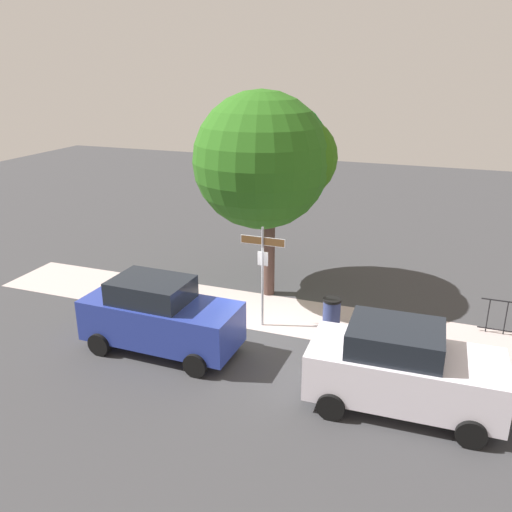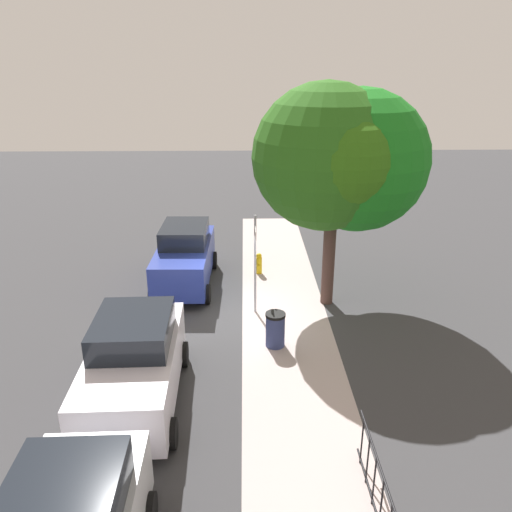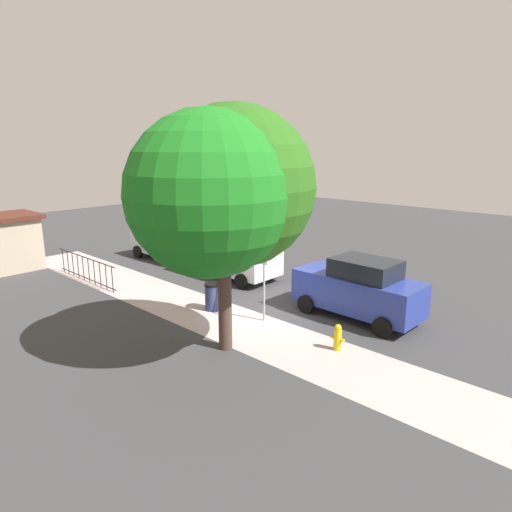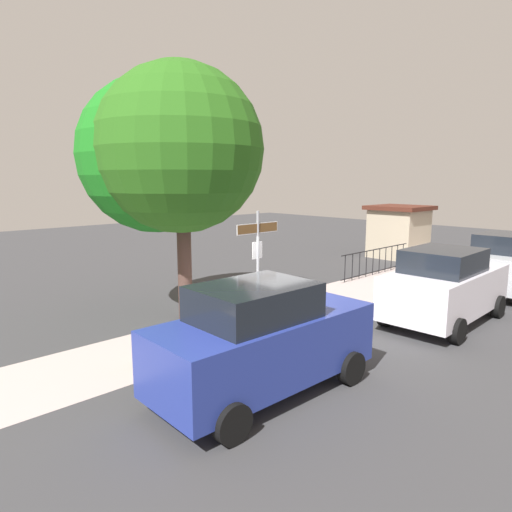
# 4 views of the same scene
# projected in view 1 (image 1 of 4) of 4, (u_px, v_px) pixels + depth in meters

# --- Properties ---
(ground_plane) EXTENTS (60.00, 60.00, 0.00)m
(ground_plane) POSITION_uv_depth(u_px,v_px,m) (263.00, 332.00, 15.89)
(ground_plane) COLOR #38383A
(sidewalk_strip) EXTENTS (24.00, 2.60, 0.00)m
(sidewalk_strip) POSITION_uv_depth(u_px,v_px,m) (339.00, 323.00, 16.38)
(sidewalk_strip) COLOR #B2A19E
(sidewalk_strip) RESTS_ON ground_plane
(street_sign) EXTENTS (1.35, 0.07, 3.12)m
(street_sign) POSITION_uv_depth(u_px,v_px,m) (263.00, 260.00, 15.59)
(street_sign) COLOR #9EA0A5
(street_sign) RESTS_ON ground_plane
(shade_tree) EXTENTS (4.53, 5.28, 6.82)m
(shade_tree) POSITION_uv_depth(u_px,v_px,m) (268.00, 160.00, 17.17)
(shade_tree) COLOR #48332C
(shade_tree) RESTS_ON ground_plane
(car_blue) EXTENTS (4.35, 2.00, 2.08)m
(car_blue) POSITION_uv_depth(u_px,v_px,m) (160.00, 316.00, 14.56)
(car_blue) COLOR navy
(car_blue) RESTS_ON ground_plane
(car_white) EXTENTS (4.36, 2.19, 2.05)m
(car_white) POSITION_uv_depth(u_px,v_px,m) (402.00, 369.00, 12.07)
(car_white) COLOR white
(car_white) RESTS_ON ground_plane
(fire_hydrant) EXTENTS (0.42, 0.22, 0.78)m
(fire_hydrant) POSITION_uv_depth(u_px,v_px,m) (177.00, 297.00, 17.33)
(fire_hydrant) COLOR yellow
(fire_hydrant) RESTS_ON ground_plane
(trash_bin) EXTENTS (0.55, 0.55, 0.98)m
(trash_bin) POSITION_uv_depth(u_px,v_px,m) (332.00, 314.00, 15.92)
(trash_bin) COLOR navy
(trash_bin) RESTS_ON ground_plane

